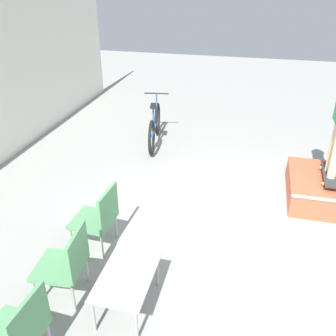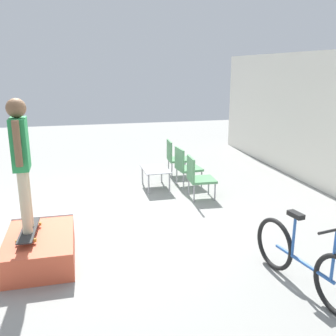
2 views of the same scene
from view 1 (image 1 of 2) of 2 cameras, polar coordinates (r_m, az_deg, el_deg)
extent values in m
plane|color=gray|center=(5.64, 13.31, -9.16)|extent=(24.00, 24.00, 0.00)
cube|color=#DB5638|center=(6.56, 21.79, -2.83)|extent=(1.34, 0.92, 0.39)
cylinder|color=#B7B7BC|center=(5.89, 22.74, -4.48)|extent=(0.05, 0.92, 0.05)
cube|color=#2D2D2D|center=(6.43, 23.39, -0.90)|extent=(0.88, 0.23, 0.02)
cylinder|color=gold|center=(6.67, 22.18, 0.05)|extent=(0.06, 0.03, 0.05)
cylinder|color=gold|center=(6.71, 24.11, -0.21)|extent=(0.06, 0.03, 0.05)
cylinder|color=gold|center=(6.19, 22.49, -2.22)|extent=(0.06, 0.03, 0.05)
cylinder|color=#C6B793|center=(6.35, 23.99, 3.04)|extent=(0.13, 0.13, 0.86)
cube|color=#9E9EA3|center=(4.18, -6.36, -16.08)|extent=(0.88, 0.56, 0.02)
cylinder|color=#9E9EA3|center=(4.05, -4.85, -22.73)|extent=(0.04, 0.04, 0.44)
cylinder|color=#9E9EA3|center=(4.55, -1.66, -15.36)|extent=(0.04, 0.04, 0.44)
cylinder|color=#9E9EA3|center=(4.17, -11.30, -21.22)|extent=(0.04, 0.04, 0.44)
cylinder|color=#9E9EA3|center=(4.67, -7.30, -14.31)|extent=(0.04, 0.04, 0.44)
cylinder|color=#99999E|center=(4.37, -22.79, -21.18)|extent=(0.03, 0.03, 0.38)
cylinder|color=#99999E|center=(4.16, -17.62, -23.22)|extent=(0.03, 0.03, 0.38)
cube|color=#569360|center=(4.00, -22.75, -22.33)|extent=(0.55, 0.55, 0.05)
cube|color=#569360|center=(3.69, -20.41, -21.05)|extent=(0.52, 0.07, 0.47)
cylinder|color=#99999E|center=(4.86, -17.24, -14.00)|extent=(0.03, 0.03, 0.38)
cylinder|color=#99999E|center=(4.59, -19.56, -17.53)|extent=(0.03, 0.03, 0.38)
cylinder|color=#99999E|center=(4.71, -12.22, -14.86)|extent=(0.03, 0.03, 0.38)
cylinder|color=#99999E|center=(4.42, -14.22, -18.63)|extent=(0.03, 0.03, 0.38)
cube|color=#569360|center=(4.49, -16.18, -14.25)|extent=(0.57, 0.57, 0.05)
cube|color=#569360|center=(4.24, -13.62, -12.20)|extent=(0.52, 0.09, 0.47)
cylinder|color=#99999E|center=(5.47, -12.19, -7.90)|extent=(0.03, 0.03, 0.38)
cylinder|color=#99999E|center=(5.17, -14.46, -10.59)|extent=(0.03, 0.03, 0.38)
cylinder|color=#99999E|center=(5.30, -7.93, -8.81)|extent=(0.03, 0.03, 0.38)
cylinder|color=#99999E|center=(4.99, -10.00, -11.68)|extent=(0.03, 0.03, 0.38)
cube|color=#569360|center=(5.10, -11.37, -7.81)|extent=(0.54, 0.54, 0.05)
cube|color=#569360|center=(4.86, -9.12, -5.89)|extent=(0.52, 0.06, 0.47)
torus|color=black|center=(8.50, -1.63, 7.52)|extent=(0.71, 0.17, 0.71)
torus|color=black|center=(7.51, -2.52, 4.61)|extent=(0.71, 0.17, 0.71)
cylinder|color=#2856A3|center=(8.00, -2.05, 6.16)|extent=(0.97, 0.20, 0.04)
cylinder|color=#2856A3|center=(7.73, -2.25, 7.40)|extent=(0.04, 0.04, 0.52)
cube|color=black|center=(7.63, -2.29, 9.44)|extent=(0.23, 0.13, 0.06)
cylinder|color=#2856A3|center=(8.30, -1.74, 9.25)|extent=(0.04, 0.04, 0.62)
cylinder|color=black|center=(8.20, -1.77, 11.30)|extent=(0.11, 0.52, 0.03)
camera|label=2|loc=(10.73, 18.09, 23.16)|focal=40.00mm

